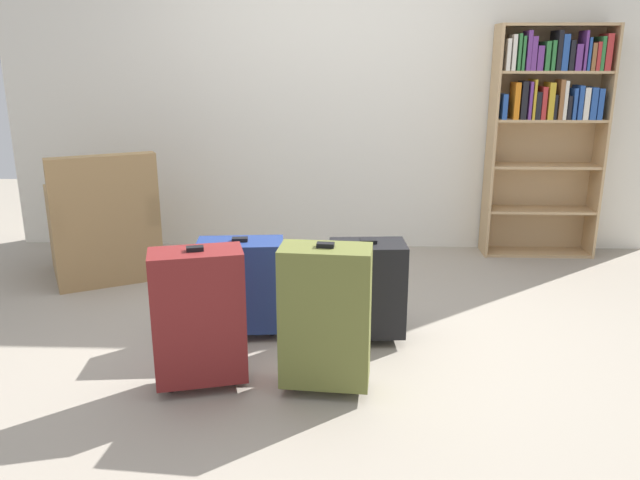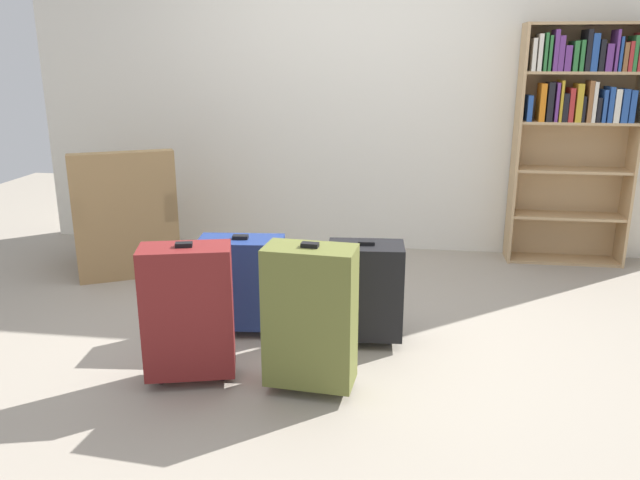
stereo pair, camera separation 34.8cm
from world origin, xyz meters
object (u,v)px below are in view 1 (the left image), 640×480
Objects in this scene: armchair at (104,232)px; suitcase_navy_blue at (241,285)px; mug at (187,268)px; suitcase_olive at (325,316)px; suitcase_dark_red at (199,316)px; suitcase_black at (367,288)px; bookshelf at (548,117)px.

armchair is 1.64× the size of suitcase_navy_blue.
suitcase_olive is (1.05, -1.60, 0.33)m from mug.
suitcase_black is at bearing 34.45° from suitcase_dark_red.
bookshelf is at bearing 10.82° from armchair.
armchair is at bearing -169.18° from bookshelf.
suitcase_olive is (1.64, -1.60, 0.06)m from armchair.
suitcase_navy_blue is (-2.11, -1.63, -0.77)m from bookshelf.
suitcase_black is (0.80, 0.55, -0.06)m from suitcase_dark_red.
armchair is 1.34× the size of suitcase_dark_red.
bookshelf reaches higher than suitcase_olive.
bookshelf is at bearing 13.25° from mug.
mug is 1.65m from suitcase_black.
armchair is 1.53m from suitcase_navy_blue.
suitcase_olive is 0.61m from suitcase_black.
suitcase_olive is at bearing -50.96° from suitcase_navy_blue.
suitcase_dark_red is 0.59m from suitcase_olive.
bookshelf reaches higher than mug.
suitcase_black is (0.21, 0.56, -0.07)m from suitcase_olive.
bookshelf is 2.31m from suitcase_black.
suitcase_navy_blue is 0.79× the size of suitcase_olive.
armchair is 1.61× the size of suitcase_black.
suitcase_black is (1.26, -1.03, 0.26)m from mug.
armchair is 2.29m from suitcase_olive.
suitcase_black is at bearing -29.34° from armchair.
bookshelf is at bearing 49.73° from suitcase_black.
mug is (-2.67, -0.63, -1.03)m from bookshelf.
suitcase_olive is (0.49, -0.60, 0.08)m from suitcase_navy_blue.
mug is 1.94m from suitcase_olive.
suitcase_olive is at bearing -56.70° from mug.
armchair is at bearing 123.29° from suitcase_dark_red.
suitcase_dark_red is (-2.21, -2.22, -0.71)m from bookshelf.
suitcase_navy_blue is at bearing -60.56° from mug.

